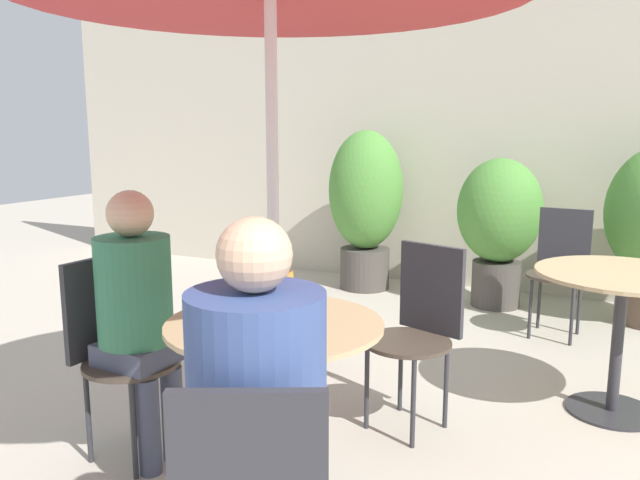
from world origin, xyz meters
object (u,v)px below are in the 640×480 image
at_px(bistro_chair_2, 274,283).
at_px(bistro_chair_4, 420,319).
at_px(beer_glass_1, 286,289).
at_px(seated_person_1, 258,410).
at_px(cafe_table_far, 621,305).
at_px(bistro_chair_3, 561,260).
at_px(potted_plant_1, 499,220).
at_px(potted_plant_0, 366,201).
at_px(cafe_table_near, 275,367).
at_px(beer_glass_0, 285,312).
at_px(seated_person_0, 137,304).
at_px(bistro_chair_0, 115,339).

xyz_separation_m(bistro_chair_2, bistro_chair_4, (1.02, -0.32, 0.00)).
bearing_deg(beer_glass_1, seated_person_1, -66.19).
distance_m(cafe_table_far, bistro_chair_3, 1.32).
distance_m(cafe_table_far, potted_plant_1, 2.02).
distance_m(bistro_chair_3, beer_glass_1, 2.71).
bearing_deg(bistro_chair_4, potted_plant_0, 135.41).
bearing_deg(beer_glass_1, potted_plant_0, 105.70).
xyz_separation_m(cafe_table_near, beer_glass_0, (0.13, -0.15, 0.28)).
bearing_deg(beer_glass_1, cafe_table_far, 46.01).
height_order(seated_person_1, potted_plant_1, seated_person_1).
distance_m(cafe_table_near, bistro_chair_2, 1.46).
xyz_separation_m(bistro_chair_2, seated_person_0, (0.01, -1.22, 0.19)).
bearing_deg(beer_glass_0, bistro_chair_3, 76.79).
xyz_separation_m(bistro_chair_3, beer_glass_0, (-0.68, -2.90, 0.31)).
bearing_deg(seated_person_0, bistro_chair_0, 90.00).
relative_size(cafe_table_far, potted_plant_0, 0.59).
height_order(cafe_table_near, bistro_chair_3, bistro_chair_3).
bearing_deg(cafe_table_near, bistro_chair_3, 73.61).
xyz_separation_m(bistro_chair_0, bistro_chair_3, (1.67, 2.68, 0.00)).
height_order(seated_person_1, potted_plant_0, potted_plant_0).
bearing_deg(bistro_chair_4, beer_glass_0, -80.35).
relative_size(bistro_chair_4, potted_plant_1, 0.73).
distance_m(bistro_chair_0, seated_person_1, 1.39).
height_order(beer_glass_0, potted_plant_0, potted_plant_0).
bearing_deg(beer_glass_0, bistro_chair_2, 120.95).
height_order(beer_glass_0, potted_plant_1, potted_plant_1).
relative_size(bistro_chair_2, seated_person_1, 0.72).
bearing_deg(potted_plant_1, beer_glass_0, -92.43).
bearing_deg(seated_person_1, potted_plant_1, -115.40).
bearing_deg(seated_person_0, potted_plant_0, 8.03).
bearing_deg(potted_plant_1, bistro_chair_0, -109.50).
relative_size(cafe_table_near, seated_person_0, 0.68).
relative_size(bistro_chair_0, beer_glass_1, 5.88).
bearing_deg(beer_glass_1, beer_glass_0, -61.97).
bearing_deg(cafe_table_near, cafe_table_far, 51.17).
xyz_separation_m(cafe_table_near, cafe_table_far, (1.19, 1.48, 0.01)).
xyz_separation_m(bistro_chair_0, potted_plant_0, (-0.08, 3.30, 0.28)).
bearing_deg(bistro_chair_4, cafe_table_far, 49.38).
height_order(seated_person_0, beer_glass_1, seated_person_0).
relative_size(beer_glass_0, beer_glass_1, 1.25).
height_order(cafe_table_far, seated_person_0, seated_person_0).
height_order(bistro_chair_4, seated_person_0, seated_person_0).
bearing_deg(bistro_chair_0, beer_glass_1, -76.91).
relative_size(cafe_table_near, seated_person_1, 0.66).
xyz_separation_m(cafe_table_near, bistro_chair_3, (0.81, 2.75, -0.03)).
height_order(bistro_chair_4, beer_glass_1, beer_glass_1).
bearing_deg(bistro_chair_0, bistro_chair_2, -2.80).
height_order(cafe_table_far, seated_person_1, seated_person_1).
relative_size(bistro_chair_2, seated_person_0, 0.74).
relative_size(bistro_chair_3, beer_glass_0, 4.70).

